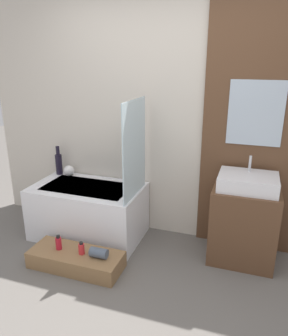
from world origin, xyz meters
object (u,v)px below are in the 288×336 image
vase_tall_dark (59,163)px  wooden_step_bench (76,260)px  bottle_soap_primary (59,243)px  bathtub (88,211)px  vase_round_light (69,171)px  sink (248,182)px  bottle_soap_secondary (81,249)px

vase_tall_dark → wooden_step_bench: bearing=-51.4°
wooden_step_bench → bottle_soap_primary: 0.23m
bathtub → bottle_soap_primary: bearing=-91.1°
wooden_step_bench → vase_round_light: 1.10m
bathtub → sink: 1.68m
bathtub → vase_tall_dark: (-0.49, 0.25, 0.42)m
bottle_soap_primary → sink: bearing=22.0°
bottle_soap_primary → bottle_soap_secondary: (0.24, 0.00, -0.01)m
bottle_soap_primary → bathtub: bearing=88.9°
vase_tall_dark → vase_round_light: 0.16m
wooden_step_bench → bathtub: bearing=106.0°
bottle_soap_primary → vase_round_light: bearing=113.0°
wooden_step_bench → bottle_soap_secondary: size_ratio=7.26×
vase_tall_dark → bottle_soap_primary: (0.48, -0.82, -0.48)m
vase_round_light → bottle_soap_primary: (0.34, -0.80, -0.41)m
sink → bottle_soap_secondary: size_ratio=4.31×
wooden_step_bench → sink: 1.73m
sink → bottle_soap_primary: (-1.61, -0.65, -0.58)m
vase_round_light → bottle_soap_secondary: (0.58, -0.80, -0.42)m
wooden_step_bench → vase_tall_dark: vase_tall_dark is taller
bottle_soap_secondary → vase_round_light: bearing=126.0°
wooden_step_bench → bottle_soap_secondary: (0.07, 0.00, 0.13)m
bathtub → bottle_soap_primary: bathtub is taller
sink → vase_tall_dark: 2.10m
vase_round_light → bottle_soap_secondary: vase_round_light is taller
vase_tall_dark → vase_round_light: (0.14, -0.02, -0.07)m
vase_round_light → sink: bearing=-4.3°
sink → vase_round_light: 1.96m
bathtub → vase_round_light: size_ratio=9.46×
bottle_soap_primary → vase_tall_dark: bearing=120.4°
sink → vase_tall_dark: bearing=175.3°
vase_round_light → bottle_soap_primary: vase_round_light is taller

